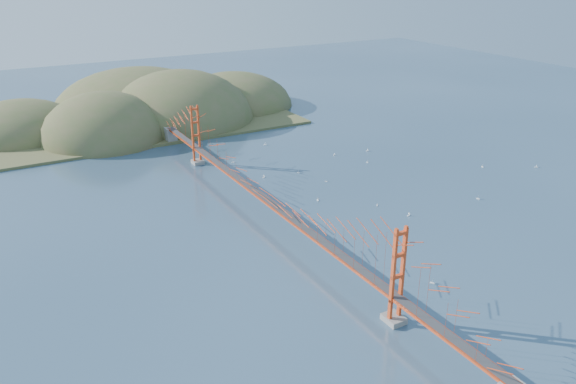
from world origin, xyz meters
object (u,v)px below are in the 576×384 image
bridge (267,178)px  sailboat_1 (326,181)px  sailboat_0 (318,200)px  sailboat_2 (409,215)px

bridge → sailboat_1: bridge is taller
sailboat_0 → sailboat_1: (5.91, 6.52, -0.02)m
bridge → sailboat_2: (20.04, -9.53, -6.86)m
sailboat_1 → bridge: bearing=-151.3°
sailboat_2 → sailboat_0: bearing=127.2°
bridge → sailboat_1: (16.72, 9.14, -6.87)m
bridge → sailboat_0: 13.07m
bridge → sailboat_2: bearing=-25.4°
bridge → sailboat_0: bridge is taller
sailboat_1 → sailboat_0: bearing=-132.2°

